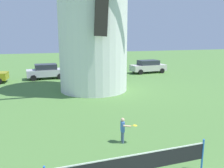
# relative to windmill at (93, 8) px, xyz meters

# --- Properties ---
(windmill) EXTENTS (9.23, 6.27, 13.65)m
(windmill) POSITION_rel_windmill_xyz_m (0.00, 0.00, 0.00)
(windmill) COLOR white
(windmill) RESTS_ON ground_plane
(tennis_net) EXTENTS (5.15, 0.06, 1.10)m
(tennis_net) POSITION_rel_windmill_xyz_m (-1.93, -12.66, -5.94)
(tennis_net) COLOR blue
(tennis_net) RESTS_ON ground_plane
(player_far) EXTENTS (0.67, 0.52, 1.10)m
(player_far) POSITION_rel_windmill_xyz_m (-1.19, -9.94, -5.99)
(player_far) COLOR slate
(player_far) RESTS_ON ground_plane
(parked_car_silver) EXTENTS (3.98, 2.02, 1.56)m
(parked_car_silver) POSITION_rel_windmill_xyz_m (-3.58, 6.56, -5.81)
(parked_car_silver) COLOR silver
(parked_car_silver) RESTS_ON ground_plane
(parked_car_green) EXTENTS (4.40, 2.04, 1.56)m
(parked_car_green) POSITION_rel_windmill_xyz_m (2.73, 6.42, -5.81)
(parked_car_green) COLOR #1E6638
(parked_car_green) RESTS_ON ground_plane
(parked_car_cream) EXTENTS (4.39, 2.03, 1.56)m
(parked_car_cream) POSITION_rel_windmill_xyz_m (8.50, 6.70, -5.81)
(parked_car_cream) COLOR silver
(parked_car_cream) RESTS_ON ground_plane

